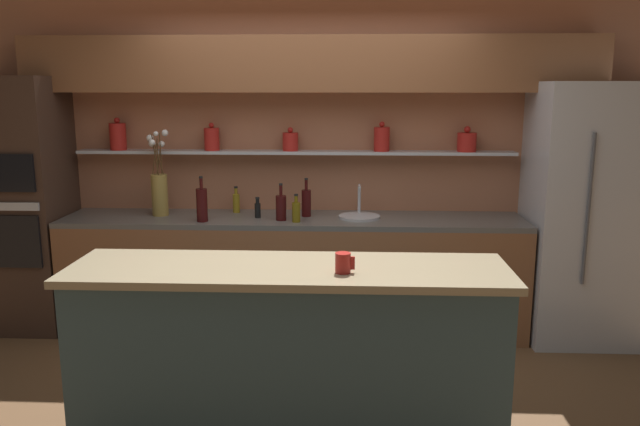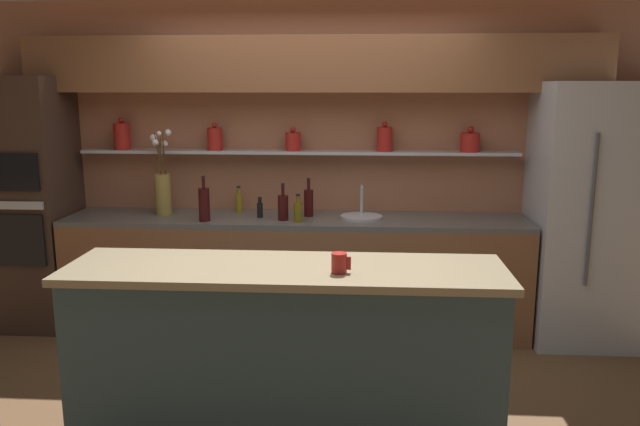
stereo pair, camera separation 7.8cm
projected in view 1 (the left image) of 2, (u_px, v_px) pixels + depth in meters
ground_plane at (297, 405)px, 3.84m from camera, size 12.00×12.00×0.00m
back_wall_unit at (311, 134)px, 5.03m from camera, size 5.20×0.44×2.60m
back_counter_unit at (293, 274)px, 4.97m from camera, size 3.60×0.62×0.92m
island_counter at (289, 359)px, 3.29m from camera, size 2.26×0.61×1.02m
refrigerator at (591, 213)px, 4.72m from camera, size 0.91×0.73×1.96m
oven_tower at (24, 205)px, 4.95m from camera, size 0.65×0.64×2.00m
flower_vase at (159, 188)px, 4.91m from camera, size 0.18×0.17×0.68m
sink_fixture at (359, 215)px, 4.85m from camera, size 0.32×0.32×0.25m
bottle_wine_0 at (281, 207)px, 4.75m from camera, size 0.08×0.08×0.28m
bottle_oil_1 at (236, 202)px, 5.05m from camera, size 0.06×0.06×0.21m
bottle_wine_2 at (202, 204)px, 4.70m from camera, size 0.08×0.08×0.35m
bottle_oil_3 at (296, 211)px, 4.69m from camera, size 0.06×0.06×0.21m
bottle_sauce_4 at (258, 209)px, 4.85m from camera, size 0.05×0.05×0.16m
bottle_wine_5 at (306, 202)px, 4.89m from camera, size 0.07×0.07×0.30m
coffee_mug at (343, 263)px, 3.07m from camera, size 0.10×0.08×0.10m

